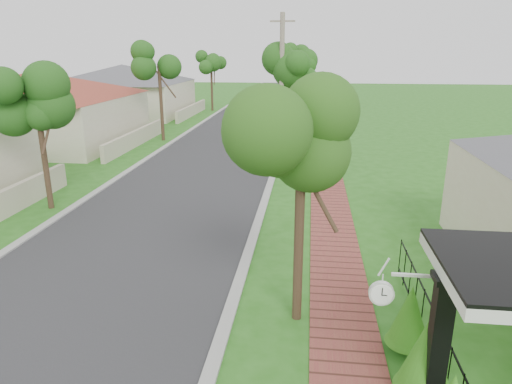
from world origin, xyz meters
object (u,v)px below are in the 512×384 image
at_px(utility_pole, 281,93).
at_px(station_clock, 384,292).
at_px(parked_car_white, 268,116).
at_px(porch_post, 437,352).
at_px(parked_car_red, 272,118).
at_px(near_tree, 302,148).

xyz_separation_m(utility_pole, station_clock, (2.79, -15.85, -1.89)).
xyz_separation_m(parked_car_white, station_clock, (4.69, -29.65, 1.16)).
xyz_separation_m(porch_post, parked_car_red, (-5.21, 29.75, -0.48)).
bearing_deg(near_tree, parked_car_red, 95.99).
bearing_deg(porch_post, parked_car_red, 99.93).
xyz_separation_m(porch_post, station_clock, (-0.86, 0.40, 0.83)).
distance_m(parked_car_white, utility_pole, 14.26).
xyz_separation_m(near_tree, utility_pole, (-1.30, 13.75, -0.11)).
bearing_deg(parked_car_red, near_tree, -80.54).
bearing_deg(parked_car_red, parked_car_white, 142.53).
bearing_deg(utility_pole, parked_car_white, 97.84).
distance_m(parked_car_red, station_clock, 29.70).
distance_m(parked_car_white, station_clock, 30.04).
height_order(parked_car_white, near_tree, near_tree).
bearing_deg(near_tree, porch_post, -46.77).
height_order(parked_car_red, station_clock, station_clock).
distance_m(near_tree, utility_pole, 13.81).
relative_size(porch_post, parked_car_red, 0.67).
xyz_separation_m(porch_post, utility_pole, (-3.65, 16.25, 2.72)).
distance_m(porch_post, parked_car_red, 30.21).
relative_size(parked_car_white, station_clock, 4.50).
xyz_separation_m(parked_car_white, near_tree, (3.20, -27.55, 3.16)).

